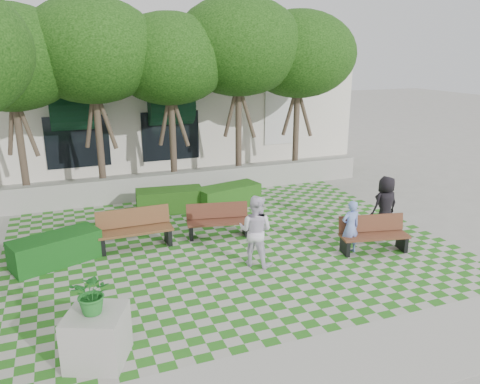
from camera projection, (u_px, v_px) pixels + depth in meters
name	position (u px, v px, depth m)	size (l,w,h in m)	color
ground	(243.00, 260.00, 12.35)	(90.00, 90.00, 0.00)	gray
lawn	(230.00, 246.00, 13.24)	(12.00, 12.00, 0.00)	#2B721E
sidewalk_south	(342.00, 368.00, 8.15)	(16.00, 2.00, 0.01)	#9E9B93
retaining_wall	(183.00, 184.00, 17.75)	(15.00, 0.36, 0.90)	#9E9B93
bench_east	(373.00, 235.00, 12.79)	(1.95, 0.99, 0.98)	#572F1D
bench_mid	(218.00, 221.00, 13.85)	(1.92, 0.95, 0.96)	#52291C
bench_west	(135.00, 229.00, 13.04)	(2.05, 0.70, 1.08)	brown
hedge_midright	(228.00, 196.00, 16.42)	(2.23, 0.89, 0.78)	#1E4E14
hedge_midleft	(170.00, 200.00, 16.00)	(2.23, 0.89, 0.78)	#1D4713
hedge_west	(56.00, 250.00, 12.06)	(2.19, 0.88, 0.77)	#124516
planter_front	(96.00, 326.00, 8.15)	(1.28, 1.28, 1.72)	#9E9B93
person_blue	(350.00, 227.00, 12.61)	(0.54, 0.35, 1.48)	#7A93E0
person_dark	(385.00, 205.00, 13.96)	(0.86, 0.56, 1.76)	black
person_white	(255.00, 231.00, 11.84)	(0.90, 0.70, 1.86)	white
tree_row	(125.00, 54.00, 15.50)	(17.70, 13.40, 7.41)	#47382B
building	(161.00, 106.00, 24.49)	(18.00, 8.92, 5.15)	silver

